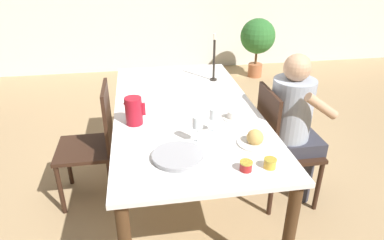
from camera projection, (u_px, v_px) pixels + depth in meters
ground_plane at (186, 193)px, 2.84m from camera, size 20.00×20.00×0.00m
dining_table at (186, 119)px, 2.53m from camera, size 1.02×1.97×0.77m
chair_person_side at (280, 144)px, 2.57m from camera, size 0.42×0.42×0.94m
chair_opposite at (94, 142)px, 2.61m from camera, size 0.42×0.42×0.94m
person_seated at (295, 118)px, 2.50m from camera, size 0.39×0.41×1.19m
red_pitcher at (134, 111)px, 2.23m from camera, size 0.14×0.11×0.19m
wine_glass_water at (197, 123)px, 2.00m from camera, size 0.06×0.06×0.17m
wine_glass_juice at (214, 115)px, 2.11m from camera, size 0.06×0.06×0.16m
teacup_near_person at (234, 115)px, 2.32m from camera, size 0.14×0.14×0.06m
serving_tray at (178, 156)px, 1.89m from camera, size 0.29×0.29×0.03m
bread_plate at (255, 139)px, 2.02m from camera, size 0.21×0.21×0.10m
jam_jar_amber at (270, 163)px, 1.80m from camera, size 0.07×0.07×0.05m
jam_jar_red at (246, 165)px, 1.78m from camera, size 0.07×0.07×0.05m
candlestick_tall at (214, 62)px, 2.94m from camera, size 0.06×0.06×0.41m
potted_plant at (258, 38)px, 5.13m from camera, size 0.52×0.52×0.89m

